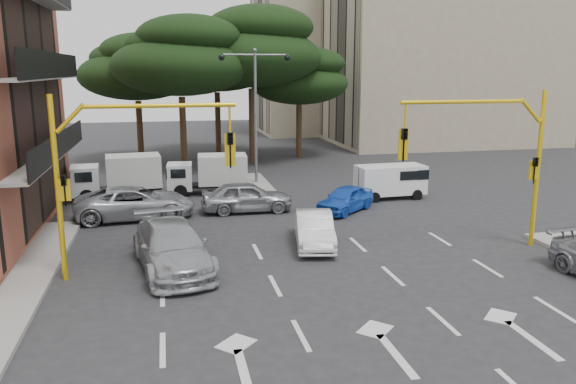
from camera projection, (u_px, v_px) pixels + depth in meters
name	position (u px, v px, depth m)	size (l,w,h in m)	color
ground	(335.00, 281.00, 18.27)	(120.00, 120.00, 0.00)	#28282B
median_strip	(256.00, 183.00, 33.52)	(1.40, 6.00, 0.15)	gray
apartment_beige_near	(444.00, 40.00, 50.98)	(20.20, 12.15, 18.70)	tan
apartment_beige_far	(332.00, 54.00, 61.18)	(16.20, 12.15, 16.70)	tan
pine_left_near	(181.00, 56.00, 36.77)	(9.15, 9.15, 10.23)	#382616
pine_center	(252.00, 47.00, 39.57)	(9.98, 9.98, 11.16)	#382616
pine_left_far	(137.00, 67.00, 40.10)	(8.32, 8.32, 9.30)	#382616
pine_right	(300.00, 76.00, 42.76)	(7.49, 7.49, 8.37)	#382616
pine_back	(217.00, 58.00, 44.07)	(9.15, 9.15, 10.23)	#382616
signal_mast_right	(497.00, 148.00, 20.76)	(5.79, 0.37, 6.00)	yellow
signal_mast_left	(115.00, 161.00, 17.91)	(5.79, 0.37, 6.00)	yellow
street_lamp_center	(255.00, 93.00, 32.38)	(4.16, 0.36, 7.77)	slate
car_white_hatch	(314.00, 229.00, 21.80)	(1.39, 3.98, 1.31)	silver
car_blue_compact	(345.00, 199.00, 27.06)	(1.46, 3.64, 1.24)	blue
car_silver_wagon	(172.00, 247.00, 19.19)	(2.22, 5.47, 1.59)	#A6A9AE
car_silver_cross_a	(135.00, 203.00, 25.76)	(2.48, 5.37, 1.49)	#ADAEB5
car_silver_cross_b	(247.00, 197.00, 27.00)	(1.75, 4.35, 1.48)	#9A9CA2
van_white	(390.00, 181.00, 29.83)	(1.63, 3.61, 1.80)	white
box_truck_a	(118.00, 177.00, 29.76)	(1.95, 4.64, 2.28)	silver
box_truck_b	(208.00, 174.00, 30.85)	(1.84, 4.39, 2.16)	silver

